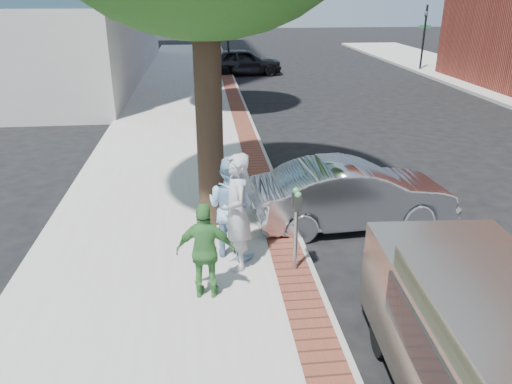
{
  "coord_description": "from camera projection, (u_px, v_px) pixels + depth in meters",
  "views": [
    {
      "loc": [
        -0.72,
        -7.53,
        4.6
      ],
      "look_at": [
        0.18,
        0.79,
        1.2
      ],
      "focal_mm": 35.0,
      "sensor_mm": 36.0,
      "label": 1
    }
  ],
  "objects": [
    {
      "name": "ground",
      "position": [
        251.0,
        273.0,
        8.74
      ],
      "size": [
        120.0,
        120.0,
        0.0
      ],
      "primitive_type": "plane",
      "color": "black",
      "rests_on": "ground"
    },
    {
      "name": "sidewalk",
      "position": [
        179.0,
        142.0,
        15.93
      ],
      "size": [
        5.0,
        60.0,
        0.15
      ],
      "primitive_type": "cube",
      "color": "#9E9991",
      "rests_on": "ground"
    },
    {
      "name": "brick_strip",
      "position": [
        248.0,
        138.0,
        16.12
      ],
      "size": [
        0.6,
        60.0,
        0.01
      ],
      "primitive_type": "cube",
      "color": "brown",
      "rests_on": "sidewalk"
    },
    {
      "name": "curb",
      "position": [
        258.0,
        140.0,
        16.18
      ],
      "size": [
        0.1,
        60.0,
        0.15
      ],
      "primitive_type": "cube",
      "color": "gray",
      "rests_on": "ground"
    },
    {
      "name": "signal_near",
      "position": [
        228.0,
        34.0,
        28.24
      ],
      "size": [
        0.7,
        0.15,
        3.8
      ],
      "color": "black",
      "rests_on": "ground"
    },
    {
      "name": "signal_far",
      "position": [
        424.0,
        33.0,
        29.41
      ],
      "size": [
        0.7,
        0.15,
        3.8
      ],
      "color": "black",
      "rests_on": "ground"
    },
    {
      "name": "parking_meter",
      "position": [
        296.0,
        213.0,
        8.16
      ],
      "size": [
        0.12,
        0.32,
        1.47
      ],
      "color": "gray",
      "rests_on": "sidewalk"
    },
    {
      "name": "person_gray",
      "position": [
        237.0,
        212.0,
        8.3
      ],
      "size": [
        0.59,
        0.8,
        2.03
      ],
      "primitive_type": "imported",
      "rotation": [
        0.0,
        0.0,
        -1.43
      ],
      "color": "#A1A1A6",
      "rests_on": "sidewalk"
    },
    {
      "name": "person_officer",
      "position": [
        230.0,
        207.0,
        8.73
      ],
      "size": [
        1.14,
        1.1,
        1.86
      ],
      "primitive_type": "imported",
      "rotation": [
        0.0,
        0.0,
        2.5
      ],
      "color": "#8BB6D8",
      "rests_on": "sidewalk"
    },
    {
      "name": "person_green",
      "position": [
        206.0,
        251.0,
        7.55
      ],
      "size": [
        0.95,
        0.5,
        1.55
      ],
      "primitive_type": "imported",
      "rotation": [
        0.0,
        0.0,
        3.01
      ],
      "color": "#3E843C",
      "rests_on": "sidewalk"
    },
    {
      "name": "sedan_silver",
      "position": [
        353.0,
        194.0,
        10.3
      ],
      "size": [
        4.25,
        1.77,
        1.37
      ],
      "primitive_type": "imported",
      "rotation": [
        0.0,
        0.0,
        1.65
      ],
      "color": "#A9ABB0",
      "rests_on": "ground"
    },
    {
      "name": "bg_car",
      "position": [
        243.0,
        62.0,
        28.76
      ],
      "size": [
        4.56,
        2.1,
        1.51
      ],
      "primitive_type": "imported",
      "rotation": [
        0.0,
        0.0,
        1.64
      ],
      "color": "black",
      "rests_on": "ground"
    },
    {
      "name": "van",
      "position": [
        497.0,
        361.0,
        5.28
      ],
      "size": [
        2.08,
        4.82,
        1.74
      ],
      "rotation": [
        0.0,
        0.0,
        -0.06
      ],
      "color": "gray",
      "rests_on": "ground"
    }
  ]
}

